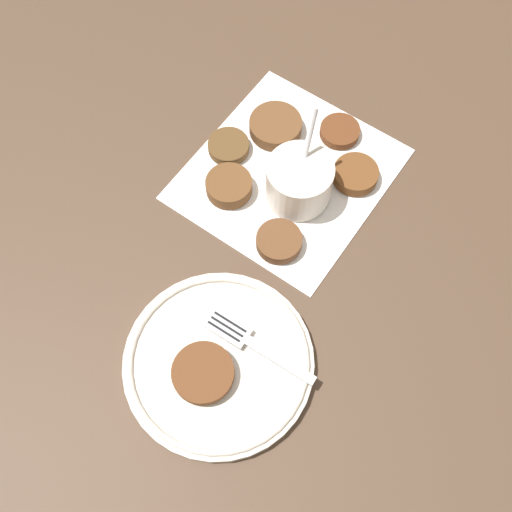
% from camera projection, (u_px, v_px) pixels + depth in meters
% --- Properties ---
extents(ground_plane, '(4.00, 4.00, 0.00)m').
position_uv_depth(ground_plane, '(288.00, 155.00, 0.87)').
color(ground_plane, '#4C3828').
extents(napkin, '(0.29, 0.27, 0.00)m').
position_uv_depth(napkin, '(288.00, 174.00, 0.85)').
color(napkin, white).
rests_on(napkin, ground_plane).
extents(sauce_bowl, '(0.10, 0.09, 0.13)m').
position_uv_depth(sauce_bowl, '(299.00, 182.00, 0.81)').
color(sauce_bowl, silver).
rests_on(sauce_bowl, napkin).
extents(fritter_0, '(0.06, 0.06, 0.02)m').
position_uv_depth(fritter_0, '(229.00, 186.00, 0.83)').
color(fritter_0, brown).
rests_on(fritter_0, napkin).
extents(fritter_1, '(0.08, 0.08, 0.02)m').
position_uv_depth(fritter_1, '(275.00, 126.00, 0.87)').
color(fritter_1, brown).
rests_on(fritter_1, napkin).
extents(fritter_2, '(0.06, 0.06, 0.01)m').
position_uv_depth(fritter_2, '(229.00, 146.00, 0.86)').
color(fritter_2, brown).
rests_on(fritter_2, napkin).
extents(fritter_3, '(0.06, 0.06, 0.01)m').
position_uv_depth(fritter_3, '(340.00, 131.00, 0.87)').
color(fritter_3, brown).
rests_on(fritter_3, napkin).
extents(fritter_4, '(0.06, 0.06, 0.02)m').
position_uv_depth(fritter_4, '(355.00, 174.00, 0.84)').
color(fritter_4, brown).
rests_on(fritter_4, napkin).
extents(fritter_5, '(0.06, 0.06, 0.02)m').
position_uv_depth(fritter_5, '(279.00, 241.00, 0.80)').
color(fritter_5, brown).
rests_on(fritter_5, napkin).
extents(serving_plate, '(0.23, 0.23, 0.02)m').
position_uv_depth(serving_plate, '(219.00, 362.00, 0.73)').
color(serving_plate, silver).
rests_on(serving_plate, ground_plane).
extents(fritter_on_plate, '(0.07, 0.07, 0.01)m').
position_uv_depth(fritter_on_plate, '(203.00, 373.00, 0.71)').
color(fritter_on_plate, brown).
rests_on(fritter_on_plate, serving_plate).
extents(fork, '(0.03, 0.15, 0.00)m').
position_uv_depth(fork, '(248.00, 340.00, 0.73)').
color(fork, silver).
rests_on(fork, serving_plate).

